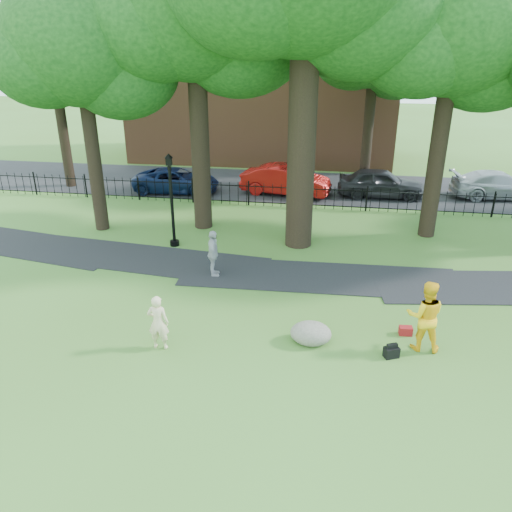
% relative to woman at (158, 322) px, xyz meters
% --- Properties ---
extents(ground, '(120.00, 120.00, 0.00)m').
position_rel_woman_xyz_m(ground, '(3.19, 1.32, -0.81)').
color(ground, '#3F5F21').
rests_on(ground, ground).
extents(footpath, '(36.07, 3.85, 0.03)m').
position_rel_woman_xyz_m(footpath, '(4.19, 5.22, -0.81)').
color(footpath, black).
rests_on(footpath, ground).
extents(street, '(80.00, 7.00, 0.02)m').
position_rel_woman_xyz_m(street, '(3.19, 17.32, -0.81)').
color(street, black).
rests_on(street, ground).
extents(iron_fence, '(44.00, 0.04, 1.20)m').
position_rel_woman_xyz_m(iron_fence, '(3.19, 13.32, -0.21)').
color(iron_fence, black).
rests_on(iron_fence, ground).
extents(brick_building, '(18.00, 8.00, 12.00)m').
position_rel_woman_xyz_m(brick_building, '(-0.81, 25.32, 5.19)').
color(brick_building, brown).
rests_on(brick_building, ground).
extents(tree_row, '(26.82, 7.96, 12.42)m').
position_rel_woman_xyz_m(tree_row, '(3.70, 9.72, 7.34)').
color(tree_row, black).
rests_on(tree_row, ground).
extents(woman, '(0.61, 0.42, 1.63)m').
position_rel_woman_xyz_m(woman, '(0.00, 0.00, 0.00)').
color(woman, beige).
rests_on(woman, ground).
extents(man, '(1.03, 0.82, 2.06)m').
position_rel_woman_xyz_m(man, '(7.21, 1.15, 0.22)').
color(man, yellow).
rests_on(man, ground).
extents(pedestrian, '(0.61, 1.08, 1.74)m').
position_rel_woman_xyz_m(pedestrian, '(0.39, 4.77, 0.06)').
color(pedestrian, '#A1A0A5').
rests_on(pedestrian, ground).
extents(boulder, '(1.33, 1.11, 0.69)m').
position_rel_woman_xyz_m(boulder, '(4.15, 0.95, -0.47)').
color(boulder, slate).
rests_on(boulder, ground).
extents(lamppost, '(0.38, 0.38, 3.87)m').
position_rel_woman_xyz_m(lamppost, '(-1.93, 7.36, 1.09)').
color(lamppost, black).
rests_on(lamppost, ground).
extents(backpack, '(0.46, 0.39, 0.30)m').
position_rel_woman_xyz_m(backpack, '(6.37, 0.56, -0.66)').
color(backpack, black).
rests_on(backpack, ground).
extents(red_bag, '(0.39, 0.26, 0.25)m').
position_rel_woman_xyz_m(red_bag, '(6.88, 1.79, -0.69)').
color(red_bag, maroon).
rests_on(red_bag, ground).
extents(red_sedan, '(5.11, 2.49, 1.61)m').
position_rel_woman_xyz_m(red_sedan, '(1.87, 15.60, -0.01)').
color(red_sedan, '#980E0B').
rests_on(red_sedan, ground).
extents(navy_van, '(4.89, 2.47, 1.33)m').
position_rel_woman_xyz_m(navy_van, '(-4.27, 15.12, -0.15)').
color(navy_van, '#0C193C').
rests_on(navy_van, ground).
extents(grey_car, '(4.59, 1.85, 1.56)m').
position_rel_woman_xyz_m(grey_car, '(7.03, 15.95, -0.03)').
color(grey_car, black).
rests_on(grey_car, ground).
extents(silver_car, '(5.19, 2.61, 1.45)m').
position_rel_woman_xyz_m(silver_car, '(13.31, 16.77, -0.09)').
color(silver_car, '#9DA1A6').
rests_on(silver_car, ground).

